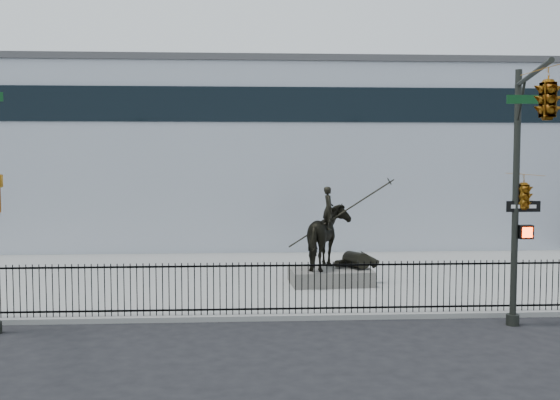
{
  "coord_description": "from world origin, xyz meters",
  "views": [
    {
      "loc": [
        -0.46,
        -17.21,
        4.72
      ],
      "look_at": [
        0.89,
        6.0,
        3.09
      ],
      "focal_mm": 42.0,
      "sensor_mm": 36.0,
      "label": 1
    }
  ],
  "objects": [
    {
      "name": "traffic_signal_right",
      "position": [
        6.47,
        -2.0,
        4.85
      ],
      "size": [
        2.17,
        6.86,
        7.0
      ],
      "color": "black",
      "rests_on": "ground"
    },
    {
      "name": "statue_plinth",
      "position": [
        2.65,
        5.56,
        0.41
      ],
      "size": [
        2.93,
        2.1,
        0.53
      ],
      "primitive_type": "cube",
      "rotation": [
        0.0,
        0.0,
        0.06
      ],
      "color": "#514F4A",
      "rests_on": "plaza"
    },
    {
      "name": "building",
      "position": [
        0.0,
        20.0,
        4.5
      ],
      "size": [
        44.0,
        14.0,
        9.0
      ],
      "primitive_type": "cube",
      "color": "silver",
      "rests_on": "ground"
    },
    {
      "name": "equestrian_statue",
      "position": [
        2.71,
        5.56,
        1.79
      ],
      "size": [
        3.61,
        2.34,
        3.07
      ],
      "rotation": [
        0.0,
        0.0,
        0.06
      ],
      "color": "black",
      "rests_on": "statue_plinth"
    },
    {
      "name": "picket_fence",
      "position": [
        0.0,
        1.25,
        0.9
      ],
      "size": [
        22.1,
        0.1,
        1.5
      ],
      "color": "black",
      "rests_on": "plaza"
    },
    {
      "name": "ground",
      "position": [
        0.0,
        0.0,
        0.0
      ],
      "size": [
        120.0,
        120.0,
        0.0
      ],
      "primitive_type": "plane",
      "color": "black",
      "rests_on": "ground"
    },
    {
      "name": "plaza",
      "position": [
        0.0,
        7.0,
        0.07
      ],
      "size": [
        30.0,
        12.0,
        0.15
      ],
      "primitive_type": "cube",
      "color": "gray",
      "rests_on": "ground"
    }
  ]
}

